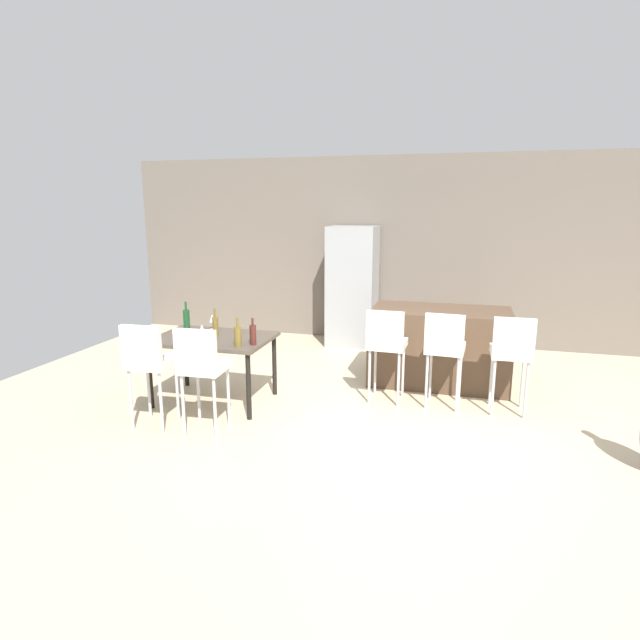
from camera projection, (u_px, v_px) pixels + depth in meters
name	position (u px, v px, depth m)	size (l,w,h in m)	color
ground_plane	(407.00, 410.00, 5.49)	(10.00, 10.00, 0.00)	#C6B28E
back_wall	(431.00, 251.00, 7.98)	(10.00, 0.12, 2.90)	#665B51
kitchen_island	(439.00, 346.00, 6.28)	(1.64, 0.87, 0.92)	#4C3828
bar_chair_left	(386.00, 341.00, 5.60)	(0.42, 0.42, 1.05)	silver
bar_chair_middle	(445.00, 345.00, 5.44)	(0.43, 0.43, 1.05)	silver
bar_chair_right	(512.00, 349.00, 5.26)	(0.41, 0.41, 1.05)	silver
dining_table	(213.00, 343.00, 5.62)	(1.26, 0.87, 0.74)	#4C4238
dining_chair_near	(148.00, 359.00, 4.94)	(0.42, 0.42, 1.05)	silver
dining_chair_far	(201.00, 363.00, 4.79)	(0.42, 0.42, 1.05)	silver
wine_bottle_right	(253.00, 334.00, 5.27)	(0.07, 0.07, 0.28)	#471E19
wine_bottle_far	(215.00, 326.00, 5.64)	(0.07, 0.07, 0.31)	brown
wine_bottle_middle	(238.00, 336.00, 5.20)	(0.07, 0.07, 0.30)	brown
wine_bottle_left	(186.00, 319.00, 5.95)	(0.07, 0.07, 0.32)	#194723
wine_glass_near	(212.00, 319.00, 5.93)	(0.07, 0.07, 0.17)	silver
wine_glass_end	(202.00, 329.00, 5.43)	(0.07, 0.07, 0.17)	silver
refrigerator	(353.00, 286.00, 7.98)	(0.72, 0.68, 1.84)	#939699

